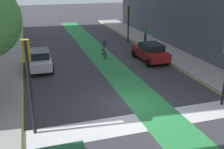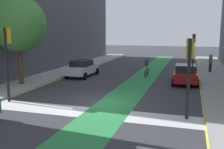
{
  "view_description": "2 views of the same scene",
  "coord_description": "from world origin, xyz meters",
  "px_view_note": "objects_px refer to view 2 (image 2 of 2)",
  "views": [
    {
      "loc": [
        -5.2,
        -13.06,
        7.05
      ],
      "look_at": [
        -0.41,
        2.21,
        1.14
      ],
      "focal_mm": 43.07,
      "sensor_mm": 36.0,
      "label": 1
    },
    {
      "loc": [
        5.2,
        -14.51,
        4.32
      ],
      "look_at": [
        -0.33,
        3.68,
        1.11
      ],
      "focal_mm": 42.1,
      "sensor_mm": 36.0,
      "label": 2
    }
  ],
  "objects_px": {
    "traffic_signal_far_right": "(194,45)",
    "car_white_left_far": "(82,68)",
    "street_tree_near": "(18,24)",
    "traffic_signal_near_right": "(189,63)",
    "car_red_right_far": "(185,74)",
    "traffic_signal_near_left": "(7,50)",
    "cyclist_in_lane": "(147,67)",
    "pedestrian_sidewalk_right_a": "(210,63)"
  },
  "relations": [
    {
      "from": "traffic_signal_near_left",
      "to": "pedestrian_sidewalk_right_a",
      "type": "xyz_separation_m",
      "value": [
        12.48,
        15.06,
        -2.08
      ]
    },
    {
      "from": "pedestrian_sidewalk_right_a",
      "to": "street_tree_near",
      "type": "xyz_separation_m",
      "value": [
        -14.65,
        -10.87,
        3.73
      ]
    },
    {
      "from": "traffic_signal_far_right",
      "to": "car_white_left_far",
      "type": "bearing_deg",
      "value": -146.7
    },
    {
      "from": "street_tree_near",
      "to": "pedestrian_sidewalk_right_a",
      "type": "bearing_deg",
      "value": 36.58
    },
    {
      "from": "traffic_signal_near_right",
      "to": "cyclist_in_lane",
      "type": "distance_m",
      "value": 11.94
    },
    {
      "from": "traffic_signal_near_right",
      "to": "car_red_right_far",
      "type": "bearing_deg",
      "value": 92.07
    },
    {
      "from": "traffic_signal_far_right",
      "to": "cyclist_in_lane",
      "type": "height_order",
      "value": "traffic_signal_far_right"
    },
    {
      "from": "car_white_left_far",
      "to": "cyclist_in_lane",
      "type": "bearing_deg",
      "value": 14.78
    },
    {
      "from": "traffic_signal_near_left",
      "to": "street_tree_near",
      "type": "xyz_separation_m",
      "value": [
        -2.18,
        4.19,
        1.65
      ]
    },
    {
      "from": "cyclist_in_lane",
      "to": "pedestrian_sidewalk_right_a",
      "type": "distance_m",
      "value": 7.12
    },
    {
      "from": "traffic_signal_near_right",
      "to": "pedestrian_sidewalk_right_a",
      "type": "bearing_deg",
      "value": 82.62
    },
    {
      "from": "traffic_signal_near_left",
      "to": "traffic_signal_far_right",
      "type": "xyz_separation_m",
      "value": [
        10.75,
        16.03,
        -0.37
      ]
    },
    {
      "from": "traffic_signal_near_left",
      "to": "street_tree_near",
      "type": "distance_m",
      "value": 5.0
    },
    {
      "from": "traffic_signal_near_right",
      "to": "traffic_signal_near_left",
      "type": "bearing_deg",
      "value": 179.31
    },
    {
      "from": "traffic_signal_near_right",
      "to": "traffic_signal_far_right",
      "type": "height_order",
      "value": "traffic_signal_near_right"
    },
    {
      "from": "traffic_signal_near_left",
      "to": "cyclist_in_lane",
      "type": "distance_m",
      "value": 13.03
    },
    {
      "from": "traffic_signal_near_right",
      "to": "pedestrian_sidewalk_right_a",
      "type": "xyz_separation_m",
      "value": [
        1.97,
        15.19,
        -1.71
      ]
    },
    {
      "from": "cyclist_in_lane",
      "to": "traffic_signal_near_left",
      "type": "bearing_deg",
      "value": -120.99
    },
    {
      "from": "traffic_signal_near_right",
      "to": "traffic_signal_far_right",
      "type": "relative_size",
      "value": 1.0
    },
    {
      "from": "traffic_signal_near_right",
      "to": "street_tree_near",
      "type": "bearing_deg",
      "value": 161.22
    },
    {
      "from": "cyclist_in_lane",
      "to": "street_tree_near",
      "type": "xyz_separation_m",
      "value": [
        -8.79,
        -6.83,
        3.83
      ]
    },
    {
      "from": "car_red_right_far",
      "to": "street_tree_near",
      "type": "height_order",
      "value": "street_tree_near"
    },
    {
      "from": "traffic_signal_far_right",
      "to": "car_red_right_far",
      "type": "xyz_separation_m",
      "value": [
        -0.57,
        -7.18,
        -1.97
      ]
    },
    {
      "from": "street_tree_near",
      "to": "car_red_right_far",
      "type": "bearing_deg",
      "value": 20.68
    },
    {
      "from": "traffic_signal_near_right",
      "to": "car_red_right_far",
      "type": "xyz_separation_m",
      "value": [
        -0.32,
        8.98,
        -1.98
      ]
    },
    {
      "from": "car_white_left_far",
      "to": "pedestrian_sidewalk_right_a",
      "type": "height_order",
      "value": "pedestrian_sidewalk_right_a"
    },
    {
      "from": "traffic_signal_far_right",
      "to": "street_tree_near",
      "type": "relative_size",
      "value": 0.58
    },
    {
      "from": "car_red_right_far",
      "to": "pedestrian_sidewalk_right_a",
      "type": "bearing_deg",
      "value": 69.73
    },
    {
      "from": "car_white_left_far",
      "to": "car_red_right_far",
      "type": "xyz_separation_m",
      "value": [
        9.42,
        -0.62,
        0.0
      ]
    },
    {
      "from": "cyclist_in_lane",
      "to": "pedestrian_sidewalk_right_a",
      "type": "bearing_deg",
      "value": 34.63
    },
    {
      "from": "car_white_left_far",
      "to": "traffic_signal_near_right",
      "type": "bearing_deg",
      "value": -44.55
    },
    {
      "from": "car_red_right_far",
      "to": "traffic_signal_near_left",
      "type": "bearing_deg",
      "value": -139.0
    },
    {
      "from": "car_white_left_far",
      "to": "car_red_right_far",
      "type": "distance_m",
      "value": 9.44
    },
    {
      "from": "traffic_signal_far_right",
      "to": "car_red_right_far",
      "type": "bearing_deg",
      "value": -94.53
    },
    {
      "from": "traffic_signal_near_left",
      "to": "pedestrian_sidewalk_right_a",
      "type": "height_order",
      "value": "traffic_signal_near_left"
    },
    {
      "from": "traffic_signal_near_right",
      "to": "traffic_signal_far_right",
      "type": "bearing_deg",
      "value": 89.14
    },
    {
      "from": "cyclist_in_lane",
      "to": "traffic_signal_near_right",
      "type": "bearing_deg",
      "value": -70.74
    },
    {
      "from": "traffic_signal_far_right",
      "to": "car_white_left_far",
      "type": "relative_size",
      "value": 0.93
    },
    {
      "from": "traffic_signal_near_left",
      "to": "car_red_right_far",
      "type": "relative_size",
      "value": 1.06
    },
    {
      "from": "traffic_signal_near_left",
      "to": "traffic_signal_far_right",
      "type": "distance_m",
      "value": 19.31
    },
    {
      "from": "traffic_signal_near_right",
      "to": "traffic_signal_near_left",
      "type": "distance_m",
      "value": 10.52
    },
    {
      "from": "traffic_signal_far_right",
      "to": "street_tree_near",
      "type": "distance_m",
      "value": 17.65
    }
  ]
}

